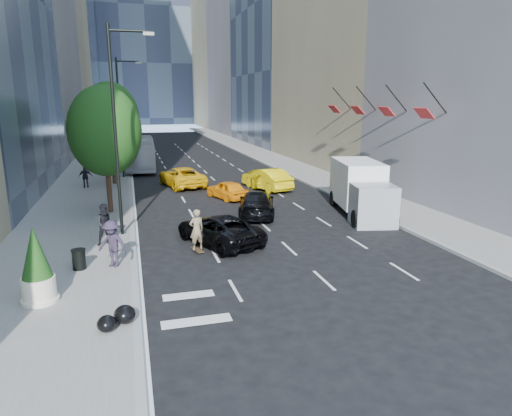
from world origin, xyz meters
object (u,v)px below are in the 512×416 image
object	(u,v)px
black_sedan_lincoln	(219,229)
planter_shrub	(37,266)
city_bus	(141,153)
box_truck	(361,189)
skateboarder	(197,232)
black_sedan_mercedes	(257,204)
trash_can	(79,260)

from	to	relation	value
black_sedan_lincoln	planter_shrub	distance (m)	8.75
city_bus	planter_shrub	xyz separation A→B (m)	(-4.30, -31.21, -0.14)
city_bus	box_truck	size ratio (longest dim) A/B	1.60
skateboarder	black_sedan_lincoln	world-z (taller)	skateboarder
black_sedan_mercedes	city_bus	xyz separation A→B (m)	(-6.00, 21.40, 0.80)
box_truck	planter_shrub	world-z (taller)	box_truck
skateboarder	black_sedan_lincoln	bearing A→B (deg)	-155.37
box_truck	trash_can	world-z (taller)	box_truck
skateboarder	planter_shrub	world-z (taller)	planter_shrub
city_bus	trash_can	xyz separation A→B (m)	(-3.31, -28.38, -0.99)
black_sedan_lincoln	city_bus	bearing A→B (deg)	-107.11
trash_can	planter_shrub	size ratio (longest dim) A/B	0.30
black_sedan_lincoln	box_truck	bearing A→B (deg)	176.44
trash_can	box_truck	bearing A→B (deg)	19.86
trash_can	planter_shrub	bearing A→B (deg)	-109.26
skateboarder	trash_can	xyz separation A→B (m)	(-4.91, -1.24, -0.40)
skateboarder	box_truck	distance (m)	11.34
skateboarder	black_sedan_mercedes	xyz separation A→B (m)	(4.40, 5.74, -0.20)
skateboarder	box_truck	xyz separation A→B (m)	(10.46, 4.32, 0.66)
box_truck	planter_shrub	size ratio (longest dim) A/B	2.65
black_sedan_lincoln	box_truck	world-z (taller)	box_truck
box_truck	black_sedan_lincoln	bearing A→B (deg)	-148.48
black_sedan_mercedes	box_truck	xyz separation A→B (m)	(6.06, -1.43, 0.86)
black_sedan_mercedes	city_bus	bearing A→B (deg)	-58.49
skateboarder	city_bus	world-z (taller)	city_bus
skateboarder	trash_can	world-z (taller)	skateboarder
skateboarder	planter_shrub	size ratio (longest dim) A/B	0.72
black_sedan_mercedes	trash_can	xyz separation A→B (m)	(-9.31, -6.98, -0.19)
box_truck	skateboarder	bearing A→B (deg)	-145.72
city_bus	planter_shrub	world-z (taller)	city_bus
box_truck	black_sedan_mercedes	bearing A→B (deg)	178.60
skateboarder	black_sedan_mercedes	bearing A→B (deg)	-142.81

